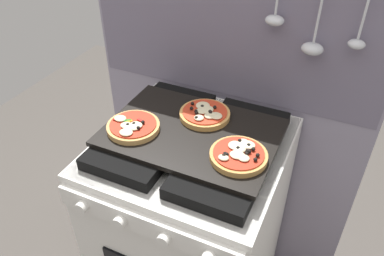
% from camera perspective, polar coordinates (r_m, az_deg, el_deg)
% --- Properties ---
extents(kitchen_backsplash, '(1.10, 0.09, 1.55)m').
position_cam_1_polar(kitchen_backsplash, '(1.55, 5.29, 2.57)').
color(kitchen_backsplash, gray).
rests_on(kitchen_backsplash, ground_plane).
extents(stove, '(0.60, 0.64, 0.90)m').
position_cam_1_polar(stove, '(1.54, -0.03, -14.36)').
color(stove, white).
rests_on(stove, ground_plane).
extents(baking_tray, '(0.54, 0.38, 0.02)m').
position_cam_1_polar(baking_tray, '(1.22, 0.00, -0.68)').
color(baking_tray, black).
rests_on(baking_tray, stove).
extents(pizza_left, '(0.17, 0.17, 0.03)m').
position_cam_1_polar(pizza_left, '(1.23, -8.79, 0.24)').
color(pizza_left, tan).
rests_on(pizza_left, baking_tray).
extents(pizza_right, '(0.17, 0.17, 0.03)m').
position_cam_1_polar(pizza_right, '(1.11, 6.96, -3.91)').
color(pizza_right, tan).
rests_on(pizza_right, baking_tray).
extents(pizza_center, '(0.17, 0.17, 0.03)m').
position_cam_1_polar(pizza_center, '(1.27, 1.93, 2.18)').
color(pizza_center, tan).
rests_on(pizza_center, baking_tray).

